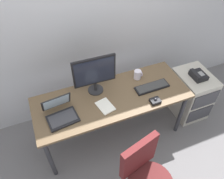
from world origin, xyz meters
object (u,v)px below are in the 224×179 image
Objects in this scene: desk_phone at (198,75)px; coffee_mug at (138,75)px; trackball_mouse at (155,101)px; keyboard at (152,87)px; laptop at (60,113)px; paper_notepad at (105,106)px; file_cabinet at (191,94)px; monitor_main at (94,73)px.

coffee_mug is at bearing 163.99° from desk_phone.
desk_phone is 1.82× the size of trackball_mouse.
keyboard is at bearing -68.49° from coffee_mug.
paper_notepad is (0.48, -0.05, -0.05)m from laptop.
laptop reaches higher than file_cabinet.
trackball_mouse is 0.53× the size of paper_notepad.
coffee_mug is (-0.01, 0.43, 0.03)m from trackball_mouse.
trackball_mouse reaches higher than file_cabinet.
laptop reaches higher than keyboard.
trackball_mouse is (-0.75, -0.23, 0.42)m from file_cabinet.
monitor_main reaches higher than desk_phone.
desk_phone is 0.41× the size of monitor_main.
coffee_mug is (-0.08, 0.21, 0.04)m from keyboard.
paper_notepad is (-0.53, -0.28, -0.05)m from coffee_mug.
monitor_main is 0.55m from laptop.
paper_notepad is (-0.54, 0.15, -0.02)m from trackball_mouse.
trackball_mouse reaches higher than paper_notepad.
file_cabinet is at bearing -14.69° from coffee_mug.
paper_notepad reaches higher than file_cabinet.
keyboard is at bearing -17.92° from monitor_main.
paper_notepad is at bearing -173.58° from keyboard.
monitor_main is 4.38× the size of trackball_mouse.
monitor_main is 0.74m from trackball_mouse.
laptop is (-1.09, -0.02, 0.04)m from keyboard.
coffee_mug is (1.01, 0.23, 0.01)m from laptop.
file_cabinet is 1.48m from monitor_main.
trackball_mouse is (0.55, -0.42, -0.24)m from monitor_main.
trackball_mouse is at bearing -109.84° from keyboard.
monitor_main is 1.41× the size of laptop.
file_cabinet is at bearing 3.70° from paper_notepad.
file_cabinet is 0.79m from keyboard.
file_cabinet is at bearing 16.96° from trackball_mouse.
desk_phone is 0.58× the size of laptop.
coffee_mug is at bearing 12.82° from laptop.
desk_phone is 1.74× the size of coffee_mug.
monitor_main is 0.59m from coffee_mug.
desk_phone is 1.76m from laptop.
trackball_mouse is at bearing -15.26° from paper_notepad.
paper_notepad is at bearing -151.91° from coffee_mug.
trackball_mouse is (1.01, -0.20, -0.03)m from laptop.
monitor_main reaches higher than coffee_mug.
coffee_mug is at bearing 1.03° from monitor_main.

